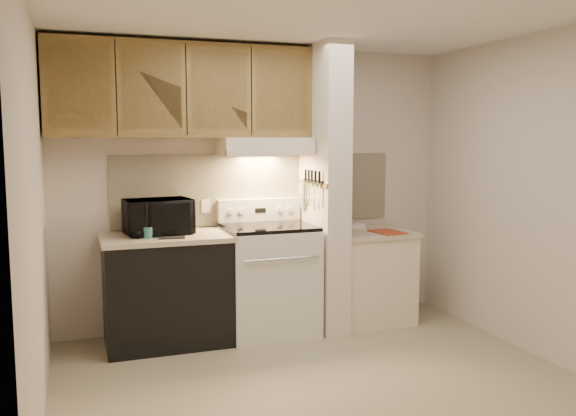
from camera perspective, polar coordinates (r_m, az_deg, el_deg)
name	(u,v)px	position (r m, az deg, el deg)	size (l,w,h in m)	color
floor	(319,381)	(4.45, 2.96, -15.87)	(3.60, 3.60, 0.00)	tan
ceiling	(322,15)	(4.19, 3.18, 17.59)	(3.60, 3.60, 0.00)	white
wall_back	(257,187)	(5.55, -2.91, 1.95)	(3.60, 0.02, 2.50)	beige
wall_left	(34,216)	(3.83, -22.66, -0.70)	(0.02, 3.00, 2.50)	beige
wall_right	(534,196)	(5.10, 22.06, 1.06)	(0.02, 3.00, 2.50)	beige
backsplash	(258,189)	(5.54, -2.87, 1.79)	(2.60, 0.02, 0.63)	#F6E8C3
range_body	(269,281)	(5.34, -1.79, -6.81)	(0.76, 0.65, 0.92)	silver
oven_window	(281,284)	(5.04, -0.68, -7.16)	(0.50, 0.01, 0.30)	black
oven_handle	(282,259)	(4.96, -0.54, -4.79)	(0.02, 0.02, 0.65)	silver
cooktop	(269,227)	(5.25, -1.81, -1.77)	(0.74, 0.64, 0.03)	black
range_backguard	(259,210)	(5.51, -2.72, -0.17)	(0.76, 0.08, 0.20)	silver
range_display	(261,210)	(5.47, -2.59, -0.22)	(0.10, 0.01, 0.04)	black
range_knob_left_outer	(230,212)	(5.39, -5.43, -0.34)	(0.05, 0.05, 0.02)	silver
range_knob_left_inner	(241,211)	(5.42, -4.40, -0.30)	(0.05, 0.05, 0.02)	silver
range_knob_right_inner	(280,210)	(5.52, -0.79, -0.15)	(0.05, 0.05, 0.02)	silver
range_knob_right_outer	(290,209)	(5.55, 0.18, -0.11)	(0.05, 0.05, 0.02)	silver
dishwasher_front	(167,292)	(5.17, -11.24, -7.69)	(1.00, 0.63, 0.87)	black
left_countertop	(166,237)	(5.08, -11.35, -2.71)	(1.04, 0.67, 0.04)	#C4B398
spoon_rest	(172,238)	(4.88, -10.80, -2.75)	(0.20, 0.06, 0.01)	black
teal_jar	(148,232)	(4.95, -12.99, -2.24)	(0.08, 0.08, 0.09)	#2F716F
outlet	(206,206)	(5.42, -7.69, 0.20)	(0.08, 0.01, 0.12)	beige
microwave	(158,217)	(5.11, -12.05, -0.80)	(0.52, 0.35, 0.29)	black
partition_pillar	(324,189)	(5.39, 3.37, 1.81)	(0.22, 0.70, 2.50)	silver
pillar_trim	(312,183)	(5.34, 2.23, 2.31)	(0.01, 0.70, 0.04)	olive
knife_strip	(313,182)	(5.29, 2.37, 2.49)	(0.02, 0.42, 0.04)	black
knife_blade_a	(319,195)	(5.14, 2.95, 1.24)	(0.01, 0.04, 0.16)	silver
knife_handle_a	(319,177)	(5.13, 2.96, 2.91)	(0.02, 0.02, 0.10)	black
knife_blade_b	(315,195)	(5.22, 2.57, 1.22)	(0.01, 0.04, 0.18)	silver
knife_handle_b	(315,176)	(5.21, 2.58, 2.97)	(0.02, 0.02, 0.10)	black
knife_blade_c	(311,195)	(5.31, 2.20, 1.20)	(0.01, 0.04, 0.20)	silver
knife_handle_c	(312,176)	(5.28, 2.25, 3.03)	(0.02, 0.02, 0.10)	black
knife_blade_d	(309,192)	(5.36, 1.95, 1.47)	(0.01, 0.04, 0.16)	silver
knife_handle_d	(309,175)	(5.35, 1.96, 3.07)	(0.02, 0.02, 0.10)	black
knife_blade_e	(306,193)	(5.43, 1.67, 1.43)	(0.01, 0.04, 0.18)	silver
knife_handle_e	(306,175)	(5.42, 1.66, 3.12)	(0.02, 0.02, 0.10)	black
oven_mitt	(303,195)	(5.50, 1.41, 1.24)	(0.03, 0.09, 0.22)	slate
right_cab_base	(369,278)	(5.72, 7.59, -6.54)	(0.70, 0.60, 0.81)	beige
right_countertop	(370,233)	(5.63, 7.66, -2.33)	(0.74, 0.64, 0.04)	#C4B398
red_folder	(387,232)	(5.55, 9.29, -2.23)	(0.23, 0.32, 0.01)	#9E361F
white_box	(356,226)	(5.76, 6.40, -1.69)	(0.16, 0.10, 0.04)	white
range_hood	(264,146)	(5.32, -2.25, 5.80)	(0.78, 0.44, 0.15)	beige
hood_lip	(272,152)	(5.12, -1.54, 5.26)	(0.78, 0.04, 0.06)	beige
upper_cabinets	(183,91)	(5.21, -9.82, 10.75)	(2.18, 0.33, 0.77)	olive
cab_door_a	(79,87)	(4.97, -18.97, 10.69)	(0.46, 0.01, 0.63)	olive
cab_gap_a	(116,88)	(4.99, -15.79, 10.79)	(0.01, 0.01, 0.73)	black
cab_door_b	(152,89)	(5.01, -12.62, 10.85)	(0.46, 0.01, 0.63)	olive
cab_gap_b	(186,89)	(5.05, -9.50, 10.89)	(0.01, 0.01, 0.73)	black
cab_door_c	(219,90)	(5.11, -6.44, 10.89)	(0.46, 0.01, 0.63)	olive
cab_gap_c	(251,91)	(5.18, -3.44, 10.86)	(0.01, 0.01, 0.73)	black
cab_door_d	(282,92)	(5.26, -0.54, 10.81)	(0.46, 0.01, 0.63)	olive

